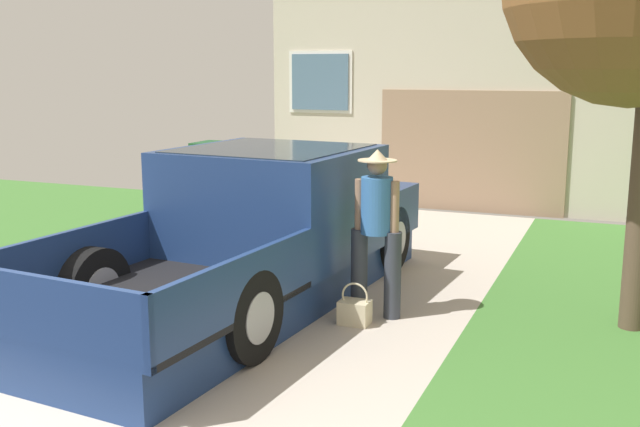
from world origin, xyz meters
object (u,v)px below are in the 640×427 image
at_px(handbag, 355,311).
at_px(house_with_garage, 515,65).
at_px(wheeled_trash_bin, 213,170).
at_px(person_with_hat, 376,228).
at_px(pickup_truck, 265,231).

bearing_deg(handbag, house_with_garage, 88.90).
bearing_deg(wheeled_trash_bin, person_with_hat, -46.38).
distance_m(pickup_truck, house_with_garage, 8.62).
height_order(person_with_hat, handbag, person_with_hat).
xyz_separation_m(pickup_truck, person_with_hat, (1.35, -0.24, 0.20)).
distance_m(person_with_hat, house_with_garage, 8.69).
relative_size(person_with_hat, wheeled_trash_bin, 1.51).
relative_size(pickup_truck, wheeled_trash_bin, 4.92).
distance_m(handbag, house_with_garage, 9.18).
distance_m(person_with_hat, wheeled_trash_bin, 7.00).
bearing_deg(pickup_truck, person_with_hat, -5.71).
bearing_deg(person_with_hat, handbag, 73.24).
distance_m(house_with_garage, wheeled_trash_bin, 6.30).
height_order(person_with_hat, wheeled_trash_bin, person_with_hat).
distance_m(person_with_hat, handbag, 0.84).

